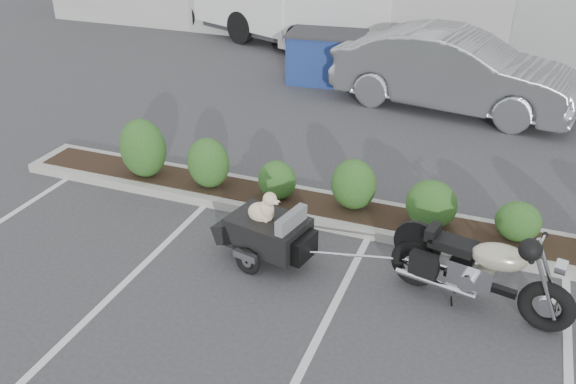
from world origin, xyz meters
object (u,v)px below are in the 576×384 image
(pet_trailer, at_px, (267,231))
(sedan, at_px, (454,71))
(motorcycle, at_px, (479,271))
(dumpster, at_px, (326,57))

(pet_trailer, relative_size, sedan, 0.35)
(motorcycle, xyz_separation_m, pet_trailer, (-2.78, 0.03, -0.07))
(motorcycle, relative_size, sedan, 0.43)
(pet_trailer, relative_size, dumpster, 0.91)
(motorcycle, bearing_deg, pet_trailer, -168.71)
(pet_trailer, distance_m, dumpster, 8.04)
(motorcycle, relative_size, pet_trailer, 1.23)
(motorcycle, distance_m, dumpster, 9.07)
(pet_trailer, height_order, sedan, sedan)
(dumpster, bearing_deg, sedan, -21.16)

